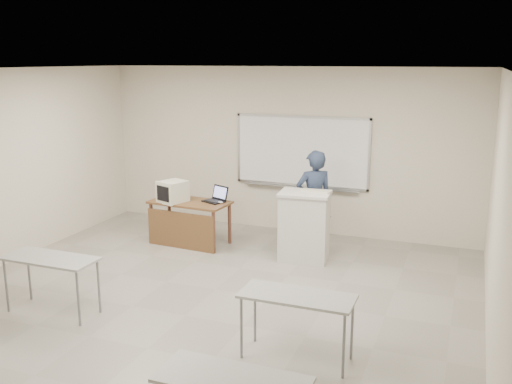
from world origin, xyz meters
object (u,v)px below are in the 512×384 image
at_px(keyboard, 316,191).
at_px(crt_monitor, 173,192).
at_px(whiteboard, 302,152).
at_px(podium, 304,226).
at_px(mouse, 220,202).
at_px(instructor_desk, 187,215).
at_px(presenter, 314,201).
at_px(laptop, 215,198).

bearing_deg(keyboard, crt_monitor, -169.68).
bearing_deg(whiteboard, podium, -71.19).
distance_m(crt_monitor, mouse, 0.83).
height_order(crt_monitor, keyboard, keyboard).
bearing_deg(podium, keyboard, 22.42).
bearing_deg(keyboard, instructor_desk, -169.77).
distance_m(whiteboard, keyboard, 1.57).
xyz_separation_m(whiteboard, mouse, (-1.02, -1.32, -0.71)).
bearing_deg(whiteboard, presenter, -61.87).
bearing_deg(instructor_desk, laptop, 38.14).
height_order(crt_monitor, mouse, crt_monitor).
xyz_separation_m(laptop, keyboard, (1.82, -0.18, 0.31)).
height_order(mouse, presenter, presenter).
distance_m(whiteboard, podium, 1.81).
relative_size(whiteboard, crt_monitor, 5.60).
relative_size(keyboard, presenter, 0.28).
bearing_deg(laptop, crt_monitor, -133.60).
bearing_deg(whiteboard, instructor_desk, -136.71).
bearing_deg(laptop, podium, 14.20).
bearing_deg(podium, whiteboard, 103.16).
distance_m(crt_monitor, laptop, 0.72).
distance_m(mouse, keyboard, 1.71).
xyz_separation_m(crt_monitor, laptop, (0.65, 0.28, -0.12)).
relative_size(whiteboard, laptop, 7.08).
relative_size(instructor_desk, presenter, 0.80).
distance_m(crt_monitor, presenter, 2.39).
bearing_deg(whiteboard, crt_monitor, -140.63).
height_order(instructor_desk, mouse, mouse).
bearing_deg(instructor_desk, keyboard, 6.68).
distance_m(whiteboard, instructor_desk, 2.36).
height_order(laptop, keyboard, keyboard).
xyz_separation_m(whiteboard, instructor_desk, (-1.57, -1.48, -0.95)).
bearing_deg(whiteboard, mouse, -127.72).
bearing_deg(keyboard, whiteboard, 122.99).
relative_size(instructor_desk, keyboard, 2.90).
xyz_separation_m(mouse, presenter, (1.52, 0.37, 0.08)).
height_order(instructor_desk, laptop, laptop).
bearing_deg(podium, mouse, 168.71).
bearing_deg(instructor_desk, whiteboard, 47.63).
distance_m(instructor_desk, crt_monitor, 0.47).
xyz_separation_m(podium, presenter, (0.00, 0.52, 0.29)).
height_order(podium, presenter, presenter).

